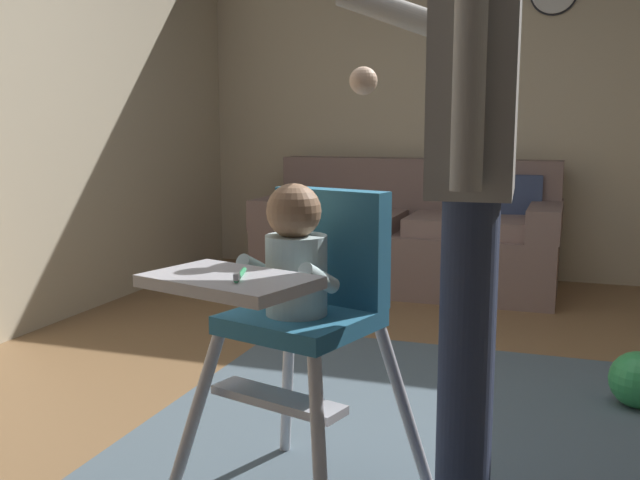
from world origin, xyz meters
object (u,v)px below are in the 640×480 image
couch (410,238)px  toy_ball_second (638,380)px  adult_standing (471,178)px  high_chair (301,288)px

couch → toy_ball_second: 2.29m
couch → adult_standing: bearing=14.9°
adult_standing → high_chair: bearing=-0.1°
couch → high_chair: (0.34, -3.02, 0.33)m
high_chair → toy_ball_second: high_chair is taller
high_chair → adult_standing: bearing=109.5°
couch → toy_ball_second: bearing=35.4°
high_chair → couch: bearing=-157.5°
couch → high_chair: size_ratio=2.07×
couch → high_chair: bearing=6.5°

